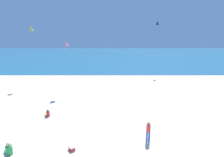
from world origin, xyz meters
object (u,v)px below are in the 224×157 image
person_3 (48,114)px  kite_yellow (31,28)px  kite_pink (66,43)px  person_1 (9,150)px  person_2 (148,130)px  cooler_box (72,148)px  kite_black (157,23)px

person_3 → kite_yellow: 14.72m
person_3 → kite_pink: size_ratio=0.46×
person_1 → person_2: size_ratio=0.58×
cooler_box → person_1: 3.84m
person_3 → kite_yellow: size_ratio=0.47×
person_3 → kite_black: kite_black is taller
person_3 → kite_pink: (0.19, 7.47, 5.85)m
cooler_box → kite_black: size_ratio=0.43×
person_1 → kite_yellow: size_ratio=0.59×
kite_yellow → kite_black: bearing=22.0°
kite_black → kite_pink: bearing=-139.7°
kite_black → kite_yellow: 20.98m
person_1 → kite_pink: size_ratio=0.59×
person_2 → kite_pink: size_ratio=1.02×
kite_yellow → kite_pink: bearing=-33.9°
kite_black → kite_pink: 18.27m
person_2 → kite_pink: bearing=-147.4°
cooler_box → kite_pink: bearing=103.7°
person_2 → kite_pink: (-8.12, 11.46, 5.26)m
person_2 → person_3: (-8.31, 3.99, -0.59)m
kite_black → kite_yellow: size_ratio=0.88×
person_2 → kite_black: (5.64, 23.10, 8.26)m
kite_pink → person_1: bearing=-93.4°
cooler_box → kite_yellow: (-8.71, 16.29, 7.82)m
cooler_box → kite_black: (10.72, 24.13, 8.96)m
kite_black → kite_yellow: bearing=-158.0°
person_2 → kite_black: size_ratio=1.17×
person_2 → person_3: person_2 is taller
person_1 → person_3: 5.48m
person_1 → kite_pink: bearing=-52.8°
cooler_box → kite_yellow: 20.06m
person_2 → kite_yellow: 21.77m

